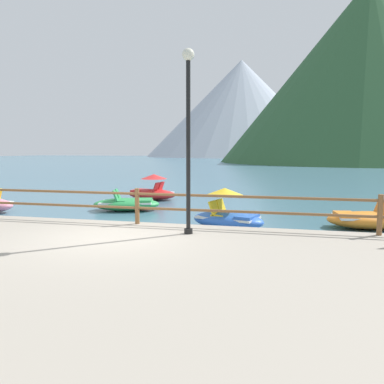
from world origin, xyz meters
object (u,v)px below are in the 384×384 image
at_px(pedal_boat_1, 228,215).
at_px(pedal_boat_0, 127,204).
at_px(pedal_boat_4, 152,191).
at_px(pedal_boat_3, 369,219).
at_px(lamp_post, 188,124).

bearing_deg(pedal_boat_1, pedal_boat_0, 149.22).
height_order(pedal_boat_0, pedal_boat_4, pedal_boat_4).
height_order(pedal_boat_0, pedal_boat_3, pedal_boat_3).
bearing_deg(pedal_boat_4, pedal_boat_0, -87.27).
relative_size(pedal_boat_1, pedal_boat_4, 0.96).
relative_size(pedal_boat_0, pedal_boat_4, 1.10).
bearing_deg(pedal_boat_1, lamp_post, -101.50).
height_order(lamp_post, pedal_boat_0, lamp_post).
xyz_separation_m(pedal_boat_0, pedal_boat_4, (-0.16, 3.41, 0.14)).
distance_m(pedal_boat_1, pedal_boat_3, 4.29).
bearing_deg(pedal_boat_0, pedal_boat_3, -10.20).
relative_size(lamp_post, pedal_boat_4, 1.64).
bearing_deg(lamp_post, pedal_boat_0, 125.79).
relative_size(pedal_boat_1, pedal_boat_3, 0.92).
relative_size(pedal_boat_0, pedal_boat_3, 1.05).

